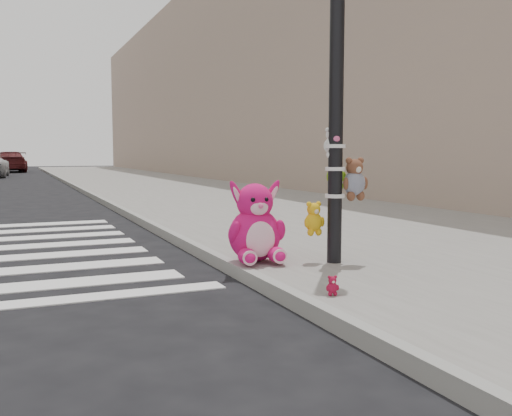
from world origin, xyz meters
name	(u,v)px	position (x,y,z in m)	size (l,w,h in m)	color
ground	(135,361)	(0.00, 0.00, 0.00)	(120.00, 120.00, 0.00)	black
sidewalk_near	(250,203)	(5.00, 10.00, 0.07)	(7.00, 80.00, 0.14)	slate
curb_edge	(116,208)	(1.55, 10.00, 0.07)	(0.12, 80.00, 0.15)	gray
bld_near	(277,72)	(10.50, 20.00, 5.00)	(5.00, 60.00, 10.00)	gray
signal_pole	(338,120)	(2.63, 1.81, 1.73)	(0.72, 0.49, 4.00)	black
pink_bunny	(256,228)	(1.80, 2.17, 0.52)	(0.67, 0.73, 0.94)	#D8126A
red_teddy	(332,286)	(1.80, 0.50, 0.23)	(0.12, 0.08, 0.18)	#A31033
car_maroon_near	(10,162)	(-0.75, 41.15, 0.74)	(2.06, 5.08, 1.47)	#56181A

